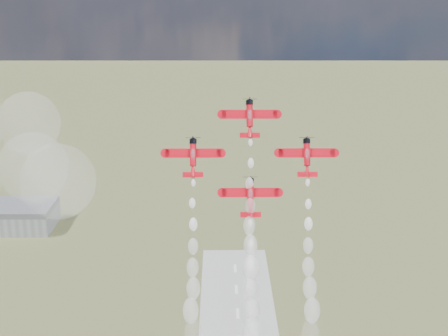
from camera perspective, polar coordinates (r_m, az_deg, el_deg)
hangar at (r=350.32m, az=-19.26°, el=-4.17°), size 50.00×28.00×13.00m
plane_lead at (r=145.37m, az=2.36°, el=4.63°), size 12.93×6.39×8.62m
plane_left at (r=143.51m, az=-2.85°, el=1.04°), size 12.93×6.39×8.62m
plane_right at (r=144.80m, az=7.59°, el=1.06°), size 12.93×6.39×8.62m
plane_slot at (r=142.32m, az=2.43°, el=-2.60°), size 12.93×6.39×8.62m
smoke_trail_lead at (r=141.87m, az=2.45°, el=-12.80°), size 5.91×24.20×46.21m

